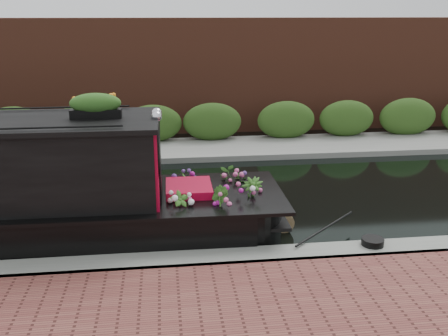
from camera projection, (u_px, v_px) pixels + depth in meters
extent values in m
plane|color=black|center=(148.00, 202.00, 11.48)|extent=(80.00, 80.00, 0.00)
cube|color=gray|center=(143.00, 274.00, 8.36)|extent=(40.00, 0.60, 0.50)
cube|color=gray|center=(151.00, 153.00, 15.46)|extent=(40.00, 2.40, 0.34)
cube|color=#2C4D19|center=(152.00, 146.00, 16.31)|extent=(40.00, 1.10, 2.80)
cube|color=brown|center=(153.00, 131.00, 18.30)|extent=(40.00, 1.00, 8.00)
cube|color=#AB0627|center=(158.00, 160.00, 9.33)|extent=(0.09, 1.90, 1.47)
cube|color=black|center=(69.00, 174.00, 8.23)|extent=(0.98, 0.04, 0.60)
cube|color=#AB0627|center=(189.00, 198.00, 9.64)|extent=(0.88, 0.99, 0.54)
sphere|color=silver|center=(157.00, 116.00, 8.94)|extent=(0.20, 0.20, 0.20)
sphere|color=silver|center=(157.00, 113.00, 9.22)|extent=(0.20, 0.20, 0.20)
cube|color=black|center=(96.00, 114.00, 8.94)|extent=(0.91, 0.25, 0.16)
ellipsoid|color=orange|center=(95.00, 102.00, 8.88)|extent=(0.99, 0.26, 0.26)
imported|color=#2E5D1F|center=(180.00, 209.00, 8.91)|extent=(0.42, 0.35, 0.67)
imported|color=#2E5D1F|center=(219.00, 207.00, 8.96)|extent=(0.40, 0.46, 0.72)
imported|color=#2E5D1F|center=(234.00, 183.00, 10.30)|extent=(0.67, 0.61, 0.64)
imported|color=#2E5D1F|center=(252.00, 197.00, 9.41)|extent=(0.57, 0.57, 0.73)
imported|color=#2E5D1F|center=(184.00, 184.00, 10.30)|extent=(0.26, 0.35, 0.61)
cylinder|color=olive|center=(282.00, 220.00, 10.02)|extent=(0.40, 0.40, 0.40)
cylinder|color=black|center=(373.00, 242.00, 8.82)|extent=(0.39, 0.39, 0.12)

